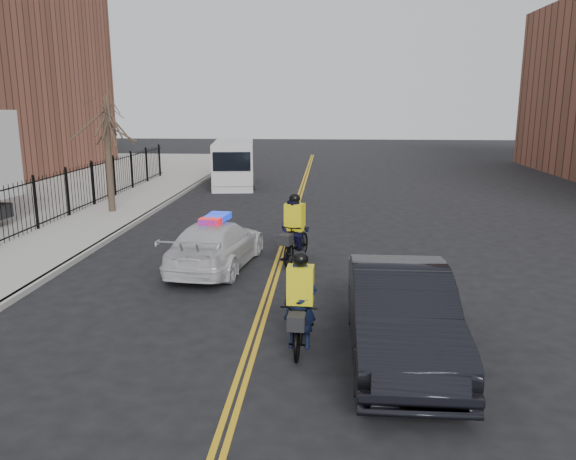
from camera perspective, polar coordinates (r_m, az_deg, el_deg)
The scene contains 12 objects.
ground at distance 13.43m, azimuth -2.21°, elevation -7.21°, with size 120.00×120.00×0.00m, color black.
center_line_left at distance 21.10m, azimuth -0.06°, elevation 0.26°, with size 0.10×60.00×0.01m, color gold.
center_line_right at distance 21.09m, azimuth 0.38°, elevation 0.25°, with size 0.10×60.00×0.01m, color gold.
sidewalk at distance 22.84m, azimuth -18.96°, elevation 0.70°, with size 3.00×60.00×0.15m, color #999690.
curb at distance 22.30m, azimuth -15.41°, elevation 0.66°, with size 0.20×60.00×0.15m, color #999690.
iron_fence at distance 23.31m, azimuth -22.53°, elevation 2.97°, with size 0.12×28.00×2.00m, color black, non-canonical shape.
street_tree at distance 24.30m, azimuth -17.95°, elevation 9.71°, with size 3.20×3.20×4.80m.
police_cruiser at distance 16.00m, azimuth -7.31°, elevation -1.45°, with size 2.44×4.85×1.51m.
dark_sedan at distance 10.53m, azimuth 11.37°, elevation -8.36°, with size 1.78×5.10×1.68m, color black.
cargo_van at distance 31.74m, azimuth -5.53°, elevation 6.63°, with size 2.88×6.10×2.46m.
cyclist_near at distance 10.80m, azimuth 1.25°, elevation -8.59°, with size 0.77×1.96×1.90m.
cyclist_far at distance 16.36m, azimuth 0.66°, elevation -0.56°, with size 1.14×2.12×2.06m.
Camera 1 is at (1.41, -12.54, 4.61)m, focal length 35.00 mm.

